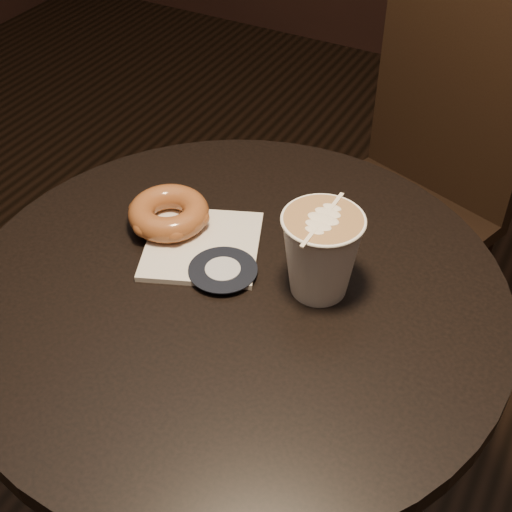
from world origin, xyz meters
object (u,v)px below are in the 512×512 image
cafe_table (237,386)px  pastry_bag (202,246)px  doughnut (169,213)px  latte_cup (321,255)px  chair (419,169)px

cafe_table → pastry_bag: bearing=149.0°
pastry_bag → doughnut: bearing=143.6°
pastry_bag → latte_cup: size_ratio=1.34×
chair → doughnut: size_ratio=8.27×
cafe_table → latte_cup: latte_cup is taller
doughnut → cafe_table: bearing=-23.8°
cafe_table → latte_cup: bearing=27.0°
chair → latte_cup: 0.72m
cafe_table → doughnut: (-0.14, 0.06, 0.23)m
chair → doughnut: 0.72m
cafe_table → latte_cup: size_ratio=6.67×
doughnut → latte_cup: (0.23, -0.01, 0.03)m
chair → pastry_bag: 0.72m
cafe_table → pastry_bag: 0.22m
chair → latte_cup: bearing=-66.6°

